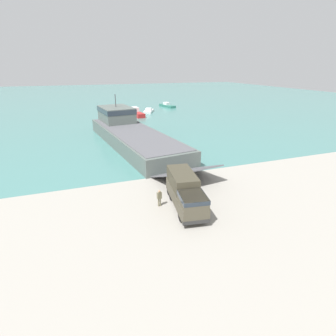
{
  "coord_description": "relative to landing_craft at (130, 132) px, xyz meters",
  "views": [
    {
      "loc": [
        -9.25,
        -21.22,
        12.63
      ],
      "look_at": [
        -0.08,
        4.25,
        2.09
      ],
      "focal_mm": 28.0,
      "sensor_mm": 36.0,
      "label": 1
    }
  ],
  "objects": [
    {
      "name": "ground_plane",
      "position": [
        0.24,
        -23.52,
        -1.86
      ],
      "size": [
        240.0,
        240.0,
        0.0
      ],
      "primitive_type": "plane",
      "color": "#9E998E"
    },
    {
      "name": "water_surface",
      "position": [
        0.24,
        73.41,
        -1.86
      ],
      "size": [
        240.0,
        180.0,
        0.01
      ],
      "primitive_type": "cube",
      "color": "#477F7A",
      "rests_on": "ground_plane"
    },
    {
      "name": "landing_craft",
      "position": [
        0.0,
        0.0,
        0.0
      ],
      "size": [
        11.59,
        34.51,
        7.65
      ],
      "rotation": [
        0.0,
        0.0,
        0.13
      ],
      "color": "#56605B",
      "rests_on": "ground_plane"
    },
    {
      "name": "military_truck",
      "position": [
        0.07,
        -24.35,
        -0.28
      ],
      "size": [
        3.4,
        7.69,
        3.08
      ],
      "rotation": [
        0.0,
        0.0,
        -1.72
      ],
      "color": "#4C4738",
      "rests_on": "ground_plane"
    },
    {
      "name": "soldier_on_ramp",
      "position": [
        -2.23,
        -23.5,
        -0.88
      ],
      "size": [
        0.47,
        0.3,
        1.7
      ],
      "rotation": [
        0.0,
        0.0,
        1.72
      ],
      "color": "#6B664C",
      "rests_on": "ground_plane"
    },
    {
      "name": "moored_boat_a",
      "position": [
        12.07,
        30.52,
        -1.44
      ],
      "size": [
        4.45,
        5.89,
        1.28
      ],
      "rotation": [
        0.0,
        0.0,
        5.82
      ],
      "color": "white",
      "rests_on": "ground_plane"
    },
    {
      "name": "moored_boat_b",
      "position": [
        7.2,
        26.15,
        -1.11
      ],
      "size": [
        3.0,
        8.96,
        2.26
      ],
      "rotation": [
        0.0,
        0.0,
        3.26
      ],
      "color": "#B22323",
      "rests_on": "ground_plane"
    },
    {
      "name": "moored_boat_c",
      "position": [
        20.74,
        38.6,
        -1.36
      ],
      "size": [
        3.67,
        7.31,
        1.52
      ],
      "rotation": [
        0.0,
        0.0,
        3.39
      ],
      "color": "#2D7060",
      "rests_on": "ground_plane"
    }
  ]
}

